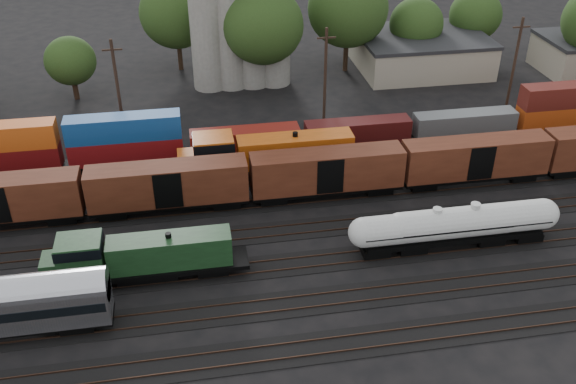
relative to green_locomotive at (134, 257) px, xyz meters
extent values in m
plane|color=black|center=(9.81, 5.00, -2.52)|extent=(600.00, 600.00, 0.00)
cube|color=black|center=(9.81, -10.00, -2.48)|extent=(180.00, 3.20, 0.08)
cube|color=#382319|center=(9.81, -10.72, -2.40)|extent=(180.00, 0.08, 0.16)
cube|color=#382319|center=(9.81, -9.28, -2.40)|extent=(180.00, 0.08, 0.16)
cube|color=black|center=(9.81, -5.00, -2.48)|extent=(180.00, 3.20, 0.08)
cube|color=#382319|center=(9.81, -5.72, -2.40)|extent=(180.00, 0.08, 0.16)
cube|color=#382319|center=(9.81, -4.28, -2.40)|extent=(180.00, 0.08, 0.16)
cube|color=black|center=(9.81, 0.00, -2.48)|extent=(180.00, 3.20, 0.08)
cube|color=#382319|center=(9.81, -0.72, -2.40)|extent=(180.00, 0.08, 0.16)
cube|color=#382319|center=(9.81, 0.72, -2.40)|extent=(180.00, 0.08, 0.16)
cube|color=black|center=(9.81, 5.00, -2.48)|extent=(180.00, 3.20, 0.08)
cube|color=#382319|center=(9.81, 4.28, -2.40)|extent=(180.00, 0.08, 0.16)
cube|color=#382319|center=(9.81, 5.72, -2.40)|extent=(180.00, 0.08, 0.16)
cube|color=black|center=(9.81, 10.00, -2.48)|extent=(180.00, 3.20, 0.08)
cube|color=#382319|center=(9.81, 9.28, -2.40)|extent=(180.00, 0.08, 0.16)
cube|color=#382319|center=(9.81, 10.72, -2.40)|extent=(180.00, 0.08, 0.16)
cube|color=black|center=(9.81, 15.00, -2.48)|extent=(180.00, 3.20, 0.08)
cube|color=#382319|center=(9.81, 14.28, -2.40)|extent=(180.00, 0.08, 0.16)
cube|color=#382319|center=(9.81, 15.72, -2.40)|extent=(180.00, 0.08, 0.16)
cube|color=black|center=(9.81, 20.00, -2.48)|extent=(180.00, 3.20, 0.08)
cube|color=#382319|center=(9.81, 19.28, -2.40)|extent=(180.00, 0.08, 0.16)
cube|color=#382319|center=(9.81, 20.72, -2.40)|extent=(180.00, 0.08, 0.16)
cube|color=black|center=(0.92, 0.00, -1.24)|extent=(16.67, 2.84, 0.39)
cube|color=black|center=(0.92, 0.00, -1.68)|extent=(4.90, 2.16, 0.78)
cube|color=#163519|center=(2.92, 0.00, 0.28)|extent=(10.00, 2.35, 2.65)
cube|color=#163519|center=(-4.09, 0.00, 0.57)|extent=(3.53, 2.84, 3.24)
cube|color=black|center=(-4.09, 0.00, 1.60)|extent=(3.63, 2.94, 0.88)
cube|color=#163519|center=(-6.42, 0.00, -0.16)|extent=(1.57, 2.35, 1.77)
cylinder|color=black|center=(2.92, 0.00, 1.75)|extent=(0.49, 0.49, 0.49)
cube|color=black|center=(-4.42, 0.00, -1.88)|extent=(2.55, 1.96, 0.69)
cube|color=black|center=(6.25, 0.00, -1.88)|extent=(2.55, 1.96, 0.69)
cylinder|color=silver|center=(25.70, 0.00, 0.11)|extent=(12.91, 2.66, 2.66)
sphere|color=silver|center=(19.25, 0.00, 0.11)|extent=(2.66, 2.66, 2.66)
sphere|color=silver|center=(32.15, 0.00, 0.11)|extent=(2.66, 2.66, 2.66)
cylinder|color=silver|center=(25.70, 0.00, 1.62)|extent=(0.82, 0.82, 0.46)
cube|color=black|center=(25.70, 0.00, 0.11)|extent=(13.20, 2.79, 0.07)
cube|color=black|center=(25.70, 0.00, -1.36)|extent=(12.47, 2.02, 0.46)
cube|color=black|center=(20.42, 0.00, -1.91)|extent=(2.38, 1.83, 0.64)
cube|color=black|center=(30.98, 0.00, -1.91)|extent=(2.38, 1.83, 0.64)
cylinder|color=silver|center=(29.15, 0.00, 0.18)|extent=(13.29, 2.74, 2.74)
sphere|color=silver|center=(22.50, 0.00, 0.18)|extent=(2.74, 2.74, 2.74)
sphere|color=silver|center=(35.80, 0.00, 0.18)|extent=(2.74, 2.74, 2.74)
cylinder|color=silver|center=(29.15, 0.00, 1.74)|extent=(0.85, 0.85, 0.47)
cube|color=black|center=(29.15, 0.00, 0.18)|extent=(13.60, 2.87, 0.08)
cube|color=black|center=(29.15, 0.00, -1.33)|extent=(12.84, 2.08, 0.47)
cube|color=black|center=(23.71, 0.00, -1.90)|extent=(2.45, 1.89, 0.66)
cube|color=black|center=(34.59, 0.00, -1.90)|extent=(2.45, 1.89, 0.66)
cube|color=black|center=(-4.24, -5.00, -1.90)|extent=(2.45, 1.88, 0.66)
cube|color=black|center=(13.62, 15.00, -1.10)|extent=(20.02, 3.23, 0.44)
cube|color=black|center=(13.62, 15.00, -1.60)|extent=(5.56, 2.45, 0.89)
cube|color=#C15110|center=(16.03, 15.00, 0.62)|extent=(12.01, 2.67, 3.00)
cube|color=#C15110|center=(7.62, 15.00, 0.96)|extent=(4.00, 3.23, 3.67)
cube|color=black|center=(7.62, 15.00, 2.13)|extent=(4.11, 3.34, 1.00)
cube|color=#C15110|center=(4.82, 15.00, 0.12)|extent=(1.78, 2.67, 2.00)
cylinder|color=black|center=(16.03, 15.00, 2.29)|extent=(0.56, 0.56, 0.56)
cube|color=black|center=(7.22, 15.00, -1.82)|extent=(2.89, 2.22, 0.78)
cube|color=black|center=(20.03, 15.00, -1.82)|extent=(2.89, 2.22, 0.78)
cube|color=black|center=(-12.50, 10.00, -1.32)|extent=(15.00, 2.60, 0.40)
cube|color=black|center=(2.90, 10.00, -1.32)|extent=(15.00, 2.60, 0.40)
cube|color=#4A2012|center=(2.90, 10.00, 0.78)|extent=(15.00, 2.90, 3.80)
cube|color=black|center=(18.30, 10.00, -1.32)|extent=(15.00, 2.60, 0.40)
cube|color=#4A2012|center=(18.30, 10.00, 0.78)|extent=(15.00, 2.90, 3.80)
cube|color=black|center=(33.70, 10.00, -1.32)|extent=(15.00, 2.60, 0.40)
cube|color=#4A2012|center=(33.70, 10.00, 0.78)|extent=(15.00, 2.90, 3.80)
cube|color=black|center=(9.81, 20.00, -2.02)|extent=(160.00, 2.60, 0.60)
cube|color=maroon|center=(-14.27, 20.00, -0.42)|extent=(12.00, 2.40, 2.60)
cube|color=maroon|center=(-1.47, 20.00, -0.42)|extent=(12.00, 2.40, 2.60)
cube|color=navy|center=(-1.47, 20.00, 2.18)|extent=(12.00, 2.40, 2.60)
cube|color=maroon|center=(11.33, 20.00, -0.42)|extent=(12.00, 2.40, 2.60)
cube|color=#420F0F|center=(24.13, 20.00, -0.42)|extent=(12.00, 2.40, 2.60)
cube|color=#505355|center=(36.93, 20.00, -0.42)|extent=(12.00, 2.40, 2.60)
cube|color=#BC4313|center=(49.73, 20.00, -0.42)|extent=(12.00, 2.40, 2.60)
cube|color=#561914|center=(49.73, 20.00, 2.18)|extent=(12.00, 2.40, 2.60)
cylinder|color=gray|center=(8.81, 41.00, 6.48)|extent=(4.40, 4.40, 18.00)
cylinder|color=gray|center=(11.81, 41.00, 6.48)|extent=(4.40, 4.40, 18.00)
cylinder|color=gray|center=(14.81, 41.00, 6.48)|extent=(4.40, 4.40, 18.00)
cylinder|color=gray|center=(17.81, 41.00, 6.48)|extent=(4.40, 4.40, 18.00)
cube|color=#9E937F|center=(39.81, 43.00, -0.22)|extent=(18.00, 14.00, 4.60)
cube|color=#232326|center=(39.81, 43.00, 2.33)|extent=(18.36, 14.28, 0.50)
cylinder|color=black|center=(-9.02, 39.96, -1.31)|extent=(0.70, 0.70, 2.42)
ellipsoid|color=#2A4619|center=(-9.02, 39.96, 2.76)|extent=(6.58, 6.58, 6.23)
cylinder|color=black|center=(4.99, 48.58, -0.61)|extent=(0.70, 0.70, 3.82)
ellipsoid|color=#2A4619|center=(4.99, 48.58, 5.79)|extent=(10.36, 10.36, 9.81)
cylinder|color=black|center=(16.17, 39.78, -0.53)|extent=(0.70, 0.70, 3.98)
ellipsoid|color=#2A4619|center=(16.17, 39.78, 6.14)|extent=(10.80, 10.80, 10.23)
cylinder|color=black|center=(28.77, 44.02, -0.44)|extent=(0.70, 0.70, 4.17)
ellipsoid|color=#2A4619|center=(28.77, 44.02, 6.56)|extent=(11.32, 11.32, 10.72)
cylinder|color=black|center=(39.28, 44.53, -1.08)|extent=(0.70, 0.70, 2.88)
ellipsoid|color=#2A4619|center=(39.28, 44.53, 3.74)|extent=(7.81, 7.81, 7.39)
cylinder|color=black|center=(49.47, 47.01, -1.07)|extent=(0.70, 0.70, 2.90)
ellipsoid|color=#2A4619|center=(49.47, 47.01, 3.79)|extent=(7.86, 7.86, 7.45)
cylinder|color=black|center=(-2.19, 27.00, 3.48)|extent=(0.36, 0.36, 12.00)
cube|color=black|center=(-2.19, 27.00, 8.28)|extent=(2.20, 0.18, 0.18)
cylinder|color=black|center=(21.81, 27.00, 3.48)|extent=(0.36, 0.36, 12.00)
cube|color=black|center=(21.81, 27.00, 8.28)|extent=(2.20, 0.18, 0.18)
cylinder|color=black|center=(45.81, 27.00, 3.48)|extent=(0.36, 0.36, 12.00)
cube|color=black|center=(45.81, 27.00, 8.28)|extent=(2.20, 0.18, 0.18)
camera|label=1|loc=(5.31, -43.01, 31.83)|focal=40.00mm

